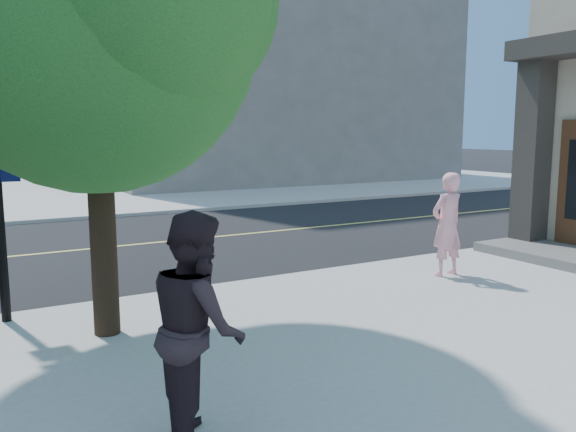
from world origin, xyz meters
TOP-DOWN VIEW (x-y plane):
  - ground at (0.00, 0.00)m, footprint 140.00×140.00m
  - road_ew at (0.00, 4.50)m, footprint 140.00×9.00m
  - sidewalk_ne at (13.50, 21.50)m, footprint 29.00×25.00m
  - filler_ne at (14.00, 22.00)m, footprint 18.00×16.00m
  - man_on_phone at (6.36, -1.44)m, footprint 0.66×0.45m
  - pedestrian at (0.74, -4.35)m, footprint 0.83×0.99m

SIDE VIEW (x-z plane):
  - ground at x=0.00m, z-range 0.00..0.00m
  - road_ew at x=0.00m, z-range 0.00..0.01m
  - sidewalk_ne at x=13.50m, z-range 0.00..0.12m
  - man_on_phone at x=6.36m, z-range 0.12..1.90m
  - pedestrian at x=0.74m, z-range 0.12..1.97m
  - filler_ne at x=14.00m, z-range 0.12..14.12m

